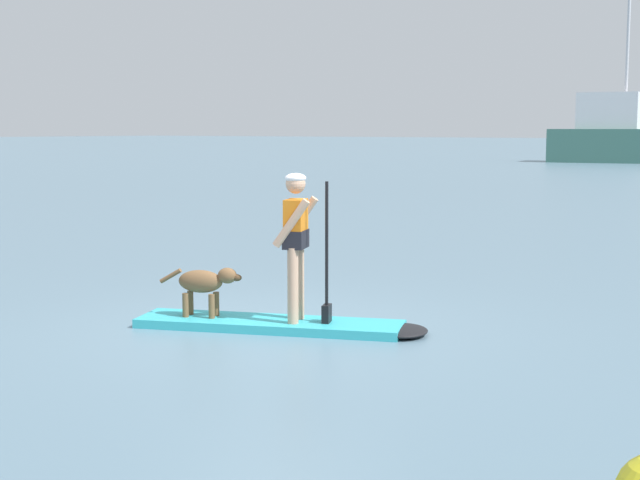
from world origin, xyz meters
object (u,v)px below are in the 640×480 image
Objects in this scene: paddleboard at (289,325)px; moored_boat_outer at (615,136)px; person_paddler at (297,236)px; dog at (205,283)px.

moored_boat_outer reaches higher than paddleboard.
person_paddler is 0.15× the size of moored_boat_outer.
dog is at bearing -158.67° from person_paddler.
dog is (-0.92, -0.36, 0.43)m from paddleboard.
dog is 0.08× the size of moored_boat_outer.
moored_boat_outer is (-12.73, 53.00, 0.67)m from person_paddler.
moored_boat_outer reaches higher than dog.
paddleboard is 2.01× the size of person_paddler.
moored_boat_outer is (-12.64, 53.03, 1.68)m from paddleboard.
paddleboard is 3.50× the size of dog.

